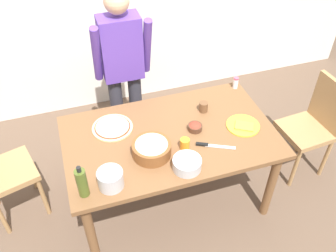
{
  "coord_description": "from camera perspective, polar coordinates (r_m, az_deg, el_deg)",
  "views": [
    {
      "loc": [
        -0.63,
        -1.91,
        2.66
      ],
      "look_at": [
        0.0,
        0.05,
        0.81
      ],
      "focal_mm": 39.03,
      "sensor_mm": 36.0,
      "label": 1
    }
  ],
  "objects": [
    {
      "name": "mixing_bowl_steel",
      "position": [
        2.51,
        2.98,
        -5.94
      ],
      "size": [
        0.2,
        0.2,
        0.08
      ],
      "color": "#B7B7BC",
      "rests_on": "dining_table"
    },
    {
      "name": "salt_shaker",
      "position": [
        3.26,
        10.52,
        6.66
      ],
      "size": [
        0.04,
        0.04,
        0.11
      ],
      "color": "white",
      "rests_on": "dining_table"
    },
    {
      "name": "cup_orange",
      "position": [
        2.64,
        2.65,
        -2.8
      ],
      "size": [
        0.07,
        0.07,
        0.08
      ],
      "primitive_type": "cylinder",
      "color": "orange",
      "rests_on": "dining_table"
    },
    {
      "name": "ground",
      "position": [
        3.33,
        0.27,
        -10.96
      ],
      "size": [
        8.0,
        8.0,
        0.0
      ],
      "primitive_type": "plane",
      "color": "brown"
    },
    {
      "name": "pizza_raw_on_board",
      "position": [
        2.85,
        -8.67,
        -0.2
      ],
      "size": [
        0.31,
        0.31,
        0.02
      ],
      "color": "beige",
      "rests_on": "dining_table"
    },
    {
      "name": "chef_knife",
      "position": [
        2.7,
        6.68,
        -3.03
      ],
      "size": [
        0.27,
        0.15,
        0.02
      ],
      "color": "silver",
      "rests_on": "dining_table"
    },
    {
      "name": "olive_oil_bottle",
      "position": [
        2.37,
        -13.28,
        -8.59
      ],
      "size": [
        0.07,
        0.07,
        0.26
      ],
      "color": "#47561E",
      "rests_on": "dining_table"
    },
    {
      "name": "person_cook",
      "position": [
        3.2,
        -7.07,
        9.14
      ],
      "size": [
        0.49,
        0.25,
        1.62
      ],
      "color": "#2D2D38",
      "rests_on": "ground"
    },
    {
      "name": "cup_small_brown",
      "position": [
        2.97,
        5.57,
        2.99
      ],
      "size": [
        0.07,
        0.07,
        0.08
      ],
      "primitive_type": "cylinder",
      "color": "brown",
      "rests_on": "dining_table"
    },
    {
      "name": "dining_table",
      "position": [
        2.83,
        0.31,
        -2.77
      ],
      "size": [
        1.6,
        0.96,
        0.76
      ],
      "color": "brown",
      "rests_on": "ground"
    },
    {
      "name": "chair_wooden_right",
      "position": [
        3.44,
        21.82,
        0.42
      ],
      "size": [
        0.43,
        0.43,
        0.95
      ],
      "color": "#A37A4C",
      "rests_on": "ground"
    },
    {
      "name": "steel_pot",
      "position": [
        2.42,
        -8.97,
        -8.14
      ],
      "size": [
        0.17,
        0.17,
        0.13
      ],
      "color": "#B7B7BC",
      "rests_on": "dining_table"
    },
    {
      "name": "plate_with_slice",
      "position": [
        2.89,
        11.65,
        0.06
      ],
      "size": [
        0.26,
        0.26,
        0.02
      ],
      "color": "gold",
      "rests_on": "dining_table"
    },
    {
      "name": "popcorn_bowl",
      "position": [
        2.58,
        -2.58,
        -3.45
      ],
      "size": [
        0.28,
        0.28,
        0.11
      ],
      "color": "brown",
      "rests_on": "dining_table"
    },
    {
      "name": "small_sauce_bowl",
      "position": [
        2.8,
        4.22,
        -0.11
      ],
      "size": [
        0.11,
        0.11,
        0.06
      ],
      "color": "#4C2D1E",
      "rests_on": "dining_table"
    }
  ]
}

